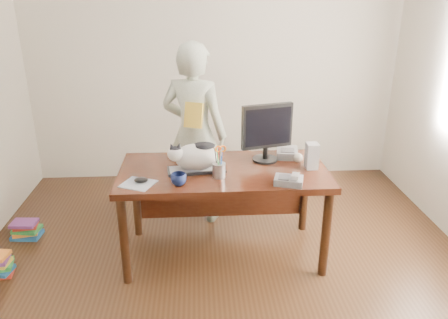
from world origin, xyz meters
TOP-DOWN VIEW (x-y plane):
  - room at (0.00, 0.00)m, footprint 4.50×4.50m
  - desk at (0.00, 0.68)m, footprint 1.60×0.80m
  - keyboard at (-0.21, 0.58)m, footprint 0.45×0.22m
  - cat at (-0.22, 0.57)m, footprint 0.43×0.25m
  - monitor at (0.35, 0.75)m, footprint 0.41×0.25m
  - pen_cup at (-0.04, 0.46)m, footprint 0.11×0.11m
  - mousepad at (-0.62, 0.36)m, footprint 0.28×0.27m
  - mouse at (-0.60, 0.38)m, footprint 0.12×0.10m
  - coffee_mug at (-0.33, 0.33)m, footprint 0.15×0.15m
  - phone at (0.45, 0.30)m, footprint 0.23×0.19m
  - speaker at (0.68, 0.58)m, footprint 0.09×0.10m
  - baseball at (0.60, 0.71)m, footprint 0.07×0.07m
  - book_stack at (-0.17, 0.87)m, footprint 0.26×0.22m
  - calculator at (0.54, 0.84)m, footprint 0.20×0.25m
  - person at (-0.22, 1.25)m, footprint 0.71×0.59m
  - held_book at (-0.22, 1.08)m, footprint 0.18×0.15m
  - book_pile_b at (-1.72, 0.95)m, footprint 0.26×0.20m

SIDE VIEW (x-z plane):
  - book_pile_b at x=-1.72m, z-range 0.00..0.15m
  - desk at x=0.00m, z-range 0.23..0.98m
  - mousepad at x=-0.62m, z-range 0.75..0.75m
  - keyboard at x=-0.21m, z-range 0.75..0.78m
  - mouse at x=-0.60m, z-range 0.75..0.79m
  - phone at x=0.45m, z-range 0.73..0.83m
  - calculator at x=0.54m, z-range 0.75..0.82m
  - baseball at x=0.60m, z-range 0.75..0.82m
  - book_stack at x=-0.17m, z-range 0.74..0.83m
  - coffee_mug at x=-0.33m, z-range 0.75..0.84m
  - pen_cup at x=-0.04m, z-range 0.69..0.94m
  - person at x=-0.22m, z-range 0.00..1.65m
  - speaker at x=0.68m, z-range 0.75..0.95m
  - cat at x=-0.22m, z-range 0.75..1.00m
  - monitor at x=0.35m, z-range 0.78..1.25m
  - held_book at x=-0.22m, z-range 0.94..1.16m
  - room at x=0.00m, z-range -0.90..3.60m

